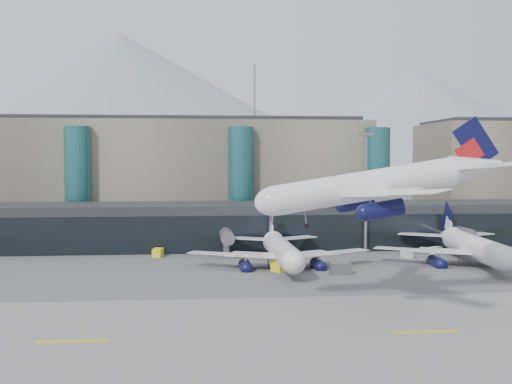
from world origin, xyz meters
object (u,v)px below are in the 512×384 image
Objects in this scene: jet_parked_right at (468,238)px; veh_b at (158,252)px; jet_parked_mid at (279,242)px; veh_c at (340,269)px; veh_h at (283,264)px; veh_d at (436,250)px; hero_jet at (389,176)px; veh_g at (407,254)px; lightmast_mid at (366,185)px.

jet_parked_right reaches higher than veh_b.
jet_parked_mid is 36.85m from jet_parked_right.
jet_parked_mid is 14.06m from veh_c.
jet_parked_right reaches higher than jet_parked_mid.
veh_b is 0.67× the size of veh_h.
veh_h is (-34.85, -16.82, 0.42)m from veh_d.
hero_jet reaches higher than jet_parked_mid.
hero_jet is at bearing -89.81° from veh_c.
hero_jet reaches higher than veh_h.
veh_c is 10.43m from veh_h.
lightmast_mid is at bearing -151.22° from veh_g.
lightmast_mid is at bearing 124.70° from veh_d.
veh_d is at bearing 110.18° from veh_g.
lightmast_mid is 27.77m from jet_parked_mid.
veh_b reaches higher than veh_d.
veh_b is at bearing -105.71° from veh_g.
jet_parked_mid is 13.41× the size of veh_d.
veh_h is at bearing 166.80° from veh_d.
veh_b is at bearing 125.94° from hero_jet.
jet_parked_right is at bearing -90.44° from jet_parked_mid.
lightmast_mid is 30.93m from veh_c.
lightmast_mid is at bearing 4.50° from veh_h.
jet_parked_right is at bearing -43.77° from lightmast_mid.
jet_parked_right reaches higher than veh_h.
jet_parked_mid reaches higher than veh_h.
hero_jet reaches higher than jet_parked_right.
jet_parked_right is 29.47m from veh_c.
hero_jet reaches higher than veh_d.
lightmast_mid reaches higher than veh_h.
jet_parked_right is 14.23× the size of veh_d.
lightmast_mid is 51.49m from hero_jet.
jet_parked_mid reaches higher than veh_d.
hero_jet is 61.23m from veh_b.
hero_jet is at bearing -164.19° from jet_parked_mid.
jet_parked_mid is (-10.22, 34.75, -13.44)m from hero_jet.
veh_c reaches higher than veh_g.
veh_b is 58.22m from veh_d.
jet_parked_mid is at bearing -83.70° from veh_g.
veh_c is (32.75, -23.44, 0.16)m from veh_b.
jet_parked_mid is 0.94× the size of jet_parked_right.
veh_d is at bearing -16.32° from lightmast_mid.
jet_parked_mid is at bearing 48.86° from veh_h.
jet_parked_mid is 10.14× the size of veh_c.
jet_parked_right is at bearing -32.26° from veh_h.
jet_parked_right reaches higher than veh_d.
jet_parked_mid is at bearing -143.16° from lightmast_mid.
hero_jet reaches higher than veh_b.
lightmast_mid is 17.21m from veh_g.
veh_h reaches higher than veh_g.
lightmast_mid is at bearing -53.73° from jet_parked_mid.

